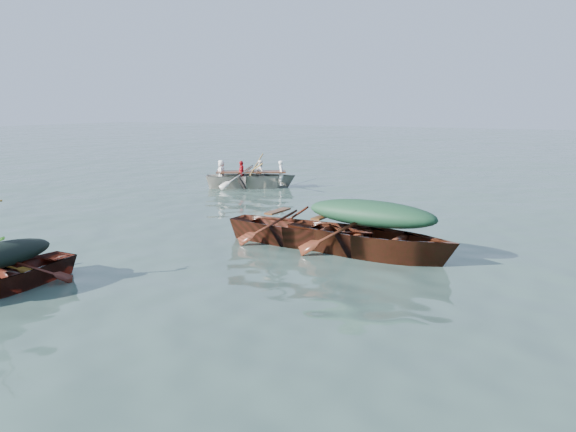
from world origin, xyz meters
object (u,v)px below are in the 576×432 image
open_wooden_boat (300,245)px  rowed_boat (251,188)px  dark_covered_boat (0,291)px  green_tarp_boat (370,256)px

open_wooden_boat → rowed_boat: open_wooden_boat is taller
dark_covered_boat → open_wooden_boat: size_ratio=0.76×
dark_covered_boat → open_wooden_boat: bearing=60.2°
green_tarp_boat → rowed_boat: green_tarp_boat is taller
green_tarp_boat → dark_covered_boat: bearing=142.2°
dark_covered_boat → open_wooden_boat: (2.89, 5.10, 0.00)m
open_wooden_boat → green_tarp_boat: bearing=-92.4°
green_tarp_boat → open_wooden_boat: bearing=90.0°
rowed_boat → dark_covered_boat: bearing=161.7°
dark_covered_boat → green_tarp_boat: size_ratio=0.72×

